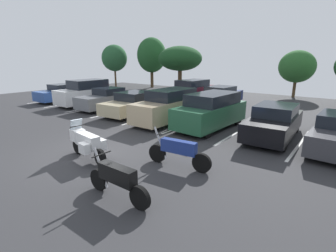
% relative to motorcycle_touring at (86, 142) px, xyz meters
% --- Properties ---
extents(ground, '(44.00, 44.00, 0.10)m').
position_rel_motorcycle_touring_xyz_m(ground, '(-0.37, 0.33, -0.70)').
color(ground, '#2D2D30').
extents(motorcycle_touring, '(2.27, 0.92, 1.39)m').
position_rel_motorcycle_touring_xyz_m(motorcycle_touring, '(0.00, 0.00, 0.00)').
color(motorcycle_touring, black).
rests_on(motorcycle_touring, ground).
extents(motorcycle_second, '(2.19, 0.62, 1.25)m').
position_rel_motorcycle_touring_xyz_m(motorcycle_second, '(2.96, -1.17, -0.08)').
color(motorcycle_second, black).
rests_on(motorcycle_second, ground).
extents(motorcycle_third, '(2.35, 0.62, 1.30)m').
position_rel_motorcycle_touring_xyz_m(motorcycle_third, '(3.06, 1.43, -0.08)').
color(motorcycle_third, black).
rests_on(motorcycle_third, ground).
extents(parking_stripes, '(22.95, 4.95, 0.01)m').
position_rel_motorcycle_touring_xyz_m(parking_stripes, '(-2.65, 6.57, -0.64)').
color(parking_stripes, silver).
rests_on(parking_stripes, ground).
extents(car_blue, '(1.97, 4.41, 1.47)m').
position_rel_motorcycle_touring_xyz_m(car_blue, '(-12.88, 6.69, 0.07)').
color(car_blue, '#2D519E').
rests_on(car_blue, ground).
extents(car_white, '(2.07, 4.64, 1.99)m').
position_rel_motorcycle_touring_xyz_m(car_white, '(-9.60, 6.82, 0.33)').
color(car_white, white).
rests_on(car_white, ground).
extents(car_grey, '(1.81, 4.25, 1.52)m').
position_rel_motorcycle_touring_xyz_m(car_grey, '(-7.03, 6.64, 0.08)').
color(car_grey, slate).
rests_on(car_grey, ground).
extents(car_champagne, '(2.25, 4.64, 1.48)m').
position_rel_motorcycle_touring_xyz_m(car_champagne, '(-4.09, 6.50, 0.07)').
color(car_champagne, '#C1B289').
rests_on(car_champagne, ground).
extents(car_tan, '(1.82, 4.91, 1.88)m').
position_rel_motorcycle_touring_xyz_m(car_tan, '(-1.04, 6.33, 0.28)').
color(car_tan, tan).
rests_on(car_tan, ground).
extents(car_green, '(2.13, 4.78, 1.85)m').
position_rel_motorcycle_touring_xyz_m(car_green, '(1.56, 6.59, 0.28)').
color(car_green, '#235638').
rests_on(car_green, ground).
extents(car_black, '(1.98, 4.77, 1.53)m').
position_rel_motorcycle_touring_xyz_m(car_black, '(4.70, 6.84, 0.10)').
color(car_black, black).
rests_on(car_black, ground).
extents(car_far_maroon, '(2.21, 4.92, 1.81)m').
position_rel_motorcycle_touring_xyz_m(car_far_maroon, '(-4.10, 13.76, 0.25)').
color(car_far_maroon, maroon).
rests_on(car_far_maroon, ground).
extents(car_far_navy, '(2.27, 4.73, 1.46)m').
position_rel_motorcycle_touring_xyz_m(car_far_navy, '(-1.24, 13.36, 0.09)').
color(car_far_navy, navy).
rests_on(car_far_navy, ground).
extents(tree_far_left, '(4.78, 4.78, 4.95)m').
position_rel_motorcycle_touring_xyz_m(tree_far_left, '(-8.42, 18.17, 2.97)').
color(tree_far_left, '#4C3823').
rests_on(tree_far_left, ground).
extents(tree_right, '(3.25, 3.25, 4.37)m').
position_rel_motorcycle_touring_xyz_m(tree_right, '(2.70, 21.33, 2.24)').
color(tree_right, '#4C3823').
rests_on(tree_right, ground).
extents(tree_rear, '(3.66, 3.66, 6.21)m').
position_rel_motorcycle_touring_xyz_m(tree_rear, '(-13.91, 19.78, 3.40)').
color(tree_rear, '#4C3823').
rests_on(tree_rear, ground).
extents(tree_far_right, '(3.28, 3.28, 5.39)m').
position_rel_motorcycle_touring_xyz_m(tree_far_right, '(-18.48, 17.61, 3.05)').
color(tree_far_right, '#4C3823').
rests_on(tree_far_right, ground).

